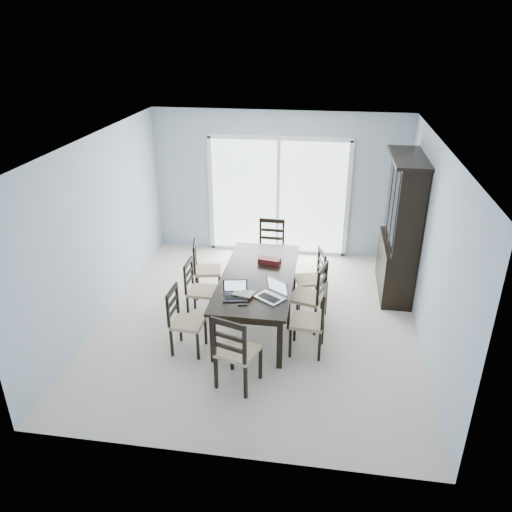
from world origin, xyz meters
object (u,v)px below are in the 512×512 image
(chair_end_far, at_px, (271,243))
(cell_phone, at_px, (242,305))
(chair_right_far, at_px, (315,272))
(laptop_dark, at_px, (235,295))
(chair_right_near, at_px, (315,313))
(chair_left_far, at_px, (202,263))
(laptop_silver, at_px, (270,295))
(game_box, at_px, (270,261))
(china_hutch, at_px, (401,229))
(chair_left_near, at_px, (181,314))
(chair_end_near, at_px, (234,345))
(chair_left_mid, at_px, (196,283))
(chair_right_mid, at_px, (314,290))
(dining_table, at_px, (258,281))
(hot_tub, at_px, (252,206))

(chair_end_far, height_order, cell_phone, chair_end_far)
(chair_right_far, distance_m, laptop_dark, 1.64)
(chair_right_near, bearing_deg, chair_left_far, 59.14)
(laptop_silver, distance_m, game_box, 1.03)
(china_hutch, height_order, laptop_silver, china_hutch)
(laptop_silver, height_order, cell_phone, laptop_silver)
(chair_right_far, bearing_deg, game_box, 92.35)
(chair_left_far, distance_m, chair_end_far, 1.28)
(chair_left_near, bearing_deg, chair_left_far, -173.77)
(chair_end_near, bearing_deg, chair_left_mid, 136.95)
(chair_right_mid, xyz_separation_m, game_box, (-0.67, 0.42, 0.19))
(chair_right_mid, bearing_deg, cell_phone, 147.89)
(chair_right_near, relative_size, cell_phone, 9.90)
(dining_table, xyz_separation_m, laptop_silver, (0.24, -0.60, 0.14))
(chair_right_near, relative_size, chair_end_near, 0.96)
(china_hutch, distance_m, chair_end_near, 3.46)
(cell_phone, bearing_deg, chair_right_far, 45.89)
(chair_left_near, relative_size, chair_right_far, 1.01)
(hot_tub, bearing_deg, chair_right_near, -70.52)
(chair_right_mid, height_order, laptop_dark, chair_right_mid)
(dining_table, xyz_separation_m, chair_right_mid, (0.78, -0.01, -0.07))
(china_hutch, xyz_separation_m, chair_left_near, (-2.90, -2.06, -0.52))
(game_box, bearing_deg, chair_end_far, 95.98)
(dining_table, bearing_deg, chair_left_near, -137.47)
(chair_right_near, height_order, game_box, chair_right_near)
(chair_right_far, relative_size, cell_phone, 9.18)
(chair_right_near, xyz_separation_m, hot_tub, (-1.50, 4.24, -0.11))
(chair_right_near, xyz_separation_m, chair_right_far, (-0.06, 1.24, -0.04))
(chair_left_mid, xyz_separation_m, chair_left_far, (-0.07, 0.62, 0.01))
(chair_left_far, relative_size, game_box, 3.29)
(chair_left_near, xyz_separation_m, chair_left_far, (-0.10, 1.47, 0.00))
(china_hutch, xyz_separation_m, chair_right_mid, (-1.24, -1.26, -0.47))
(chair_left_far, distance_m, cell_phone, 1.74)
(chair_right_near, bearing_deg, chair_left_near, 101.08)
(china_hutch, relative_size, game_box, 6.98)
(chair_right_mid, xyz_separation_m, laptop_silver, (-0.54, -0.60, 0.21))
(chair_left_near, xyz_separation_m, chair_end_far, (0.88, 2.30, 0.06))
(chair_end_near, distance_m, hot_tub, 5.15)
(chair_right_far, relative_size, chair_end_far, 0.89)
(chair_left_near, height_order, laptop_dark, chair_left_near)
(chair_right_near, bearing_deg, laptop_dark, 97.55)
(chair_left_far, relative_size, chair_right_near, 0.94)
(laptop_dark, height_order, game_box, laptop_dark)
(china_hutch, relative_size, chair_right_near, 2.00)
(game_box, bearing_deg, chair_right_mid, -32.12)
(china_hutch, height_order, chair_right_far, china_hutch)
(chair_left_near, relative_size, chair_end_near, 0.90)
(dining_table, bearing_deg, laptop_dark, -106.28)
(chair_right_far, height_order, laptop_silver, chair_right_far)
(dining_table, distance_m, hot_tub, 3.70)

